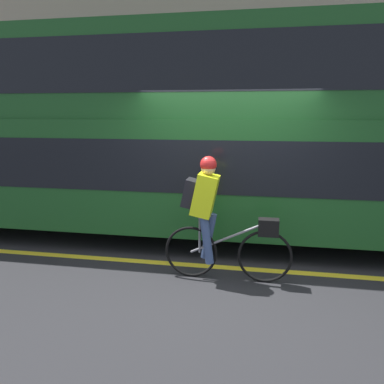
# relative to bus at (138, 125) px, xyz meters

# --- Properties ---
(ground_plane) EXTENTS (80.00, 80.00, 0.00)m
(ground_plane) POSITION_rel_bus_xyz_m (1.69, -1.73, -1.97)
(ground_plane) COLOR #232326
(road_center_line) EXTENTS (50.00, 0.14, 0.01)m
(road_center_line) POSITION_rel_bus_xyz_m (1.69, -1.46, -1.97)
(road_center_line) COLOR yellow
(road_center_line) RESTS_ON ground_plane
(sidewalk_curb) EXTENTS (60.00, 2.48, 0.12)m
(sidewalk_curb) POSITION_rel_bus_xyz_m (1.69, 3.07, -1.91)
(sidewalk_curb) COLOR #A8A399
(sidewalk_curb) RESTS_ON ground_plane
(building_facade) EXTENTS (60.00, 0.30, 7.42)m
(building_facade) POSITION_rel_bus_xyz_m (1.69, 4.46, 1.74)
(building_facade) COLOR gray
(building_facade) RESTS_ON ground_plane
(bus) EXTENTS (11.27, 2.55, 3.51)m
(bus) POSITION_rel_bus_xyz_m (0.00, 0.00, 0.00)
(bus) COLOR black
(bus) RESTS_ON ground_plane
(cyclist_on_bike) EXTENTS (1.69, 0.32, 1.65)m
(cyclist_on_bike) POSITION_rel_bus_xyz_m (1.61, -1.84, -1.08)
(cyclist_on_bike) COLOR black
(cyclist_on_bike) RESTS_ON ground_plane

